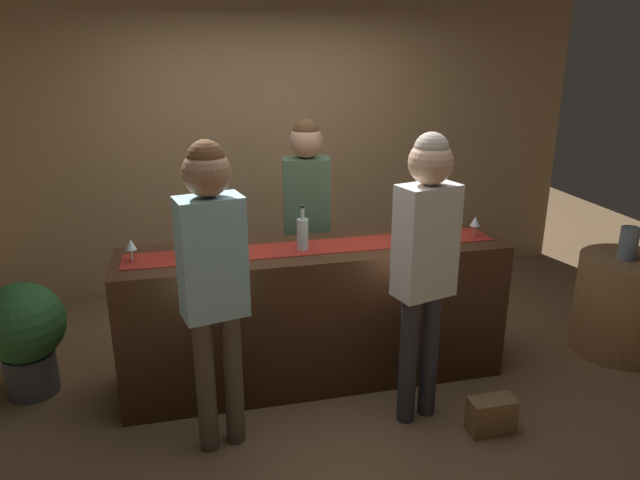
{
  "coord_description": "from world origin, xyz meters",
  "views": [
    {
      "loc": [
        -0.81,
        -3.53,
        2.24
      ],
      "look_at": [
        0.04,
        0.0,
        1.01
      ],
      "focal_mm": 33.04,
      "sensor_mm": 36.0,
      "label": 1
    }
  ],
  "objects_px": {
    "wine_glass_mid_counter": "(131,245)",
    "wine_glass_near_customer": "(180,240)",
    "wine_bottle_green": "(429,224)",
    "handbag": "(491,415)",
    "round_side_table": "(622,305)",
    "wine_bottle_clear": "(303,234)",
    "potted_plant_tall": "(24,332)",
    "bartender": "(306,208)",
    "customer_sipping": "(425,249)",
    "wine_glass_far_end": "(475,222)",
    "customer_browsing": "(212,266)",
    "vase_on_side_table": "(629,243)"
  },
  "relations": [
    {
      "from": "wine_bottle_green",
      "to": "round_side_table",
      "type": "distance_m",
      "value": 1.7
    },
    {
      "from": "customer_sipping",
      "to": "wine_bottle_green",
      "type": "bearing_deg",
      "value": 49.54
    },
    {
      "from": "wine_glass_mid_counter",
      "to": "customer_browsing",
      "type": "bearing_deg",
      "value": -52.91
    },
    {
      "from": "wine_bottle_clear",
      "to": "potted_plant_tall",
      "type": "distance_m",
      "value": 1.92
    },
    {
      "from": "wine_bottle_green",
      "to": "vase_on_side_table",
      "type": "height_order",
      "value": "wine_bottle_green"
    },
    {
      "from": "wine_glass_near_customer",
      "to": "wine_glass_mid_counter",
      "type": "relative_size",
      "value": 1.0
    },
    {
      "from": "wine_glass_mid_counter",
      "to": "wine_glass_far_end",
      "type": "bearing_deg",
      "value": -1.09
    },
    {
      "from": "wine_glass_near_customer",
      "to": "wine_glass_far_end",
      "type": "distance_m",
      "value": 1.98
    },
    {
      "from": "wine_glass_mid_counter",
      "to": "vase_on_side_table",
      "type": "height_order",
      "value": "wine_glass_mid_counter"
    },
    {
      "from": "wine_glass_mid_counter",
      "to": "handbag",
      "type": "xyz_separation_m",
      "value": [
        2.03,
        -0.86,
        -0.95
      ]
    },
    {
      "from": "wine_bottle_green",
      "to": "vase_on_side_table",
      "type": "relative_size",
      "value": 1.26
    },
    {
      "from": "handbag",
      "to": "wine_bottle_green",
      "type": "bearing_deg",
      "value": 97.29
    },
    {
      "from": "bartender",
      "to": "vase_on_side_table",
      "type": "bearing_deg",
      "value": 170.09
    },
    {
      "from": "wine_glass_near_customer",
      "to": "bartender",
      "type": "distance_m",
      "value": 1.07
    },
    {
      "from": "potted_plant_tall",
      "to": "handbag",
      "type": "distance_m",
      "value": 3.0
    },
    {
      "from": "customer_sipping",
      "to": "round_side_table",
      "type": "xyz_separation_m",
      "value": [
        1.81,
        0.44,
        -0.74
      ]
    },
    {
      "from": "wine_bottle_green",
      "to": "bartender",
      "type": "xyz_separation_m",
      "value": [
        -0.71,
        0.6,
        -0.0
      ]
    },
    {
      "from": "bartender",
      "to": "vase_on_side_table",
      "type": "xyz_separation_m",
      "value": [
        2.21,
        -0.74,
        -0.21
      ]
    },
    {
      "from": "potted_plant_tall",
      "to": "handbag",
      "type": "relative_size",
      "value": 2.78
    },
    {
      "from": "wine_glass_far_end",
      "to": "customer_sipping",
      "type": "bearing_deg",
      "value": -137.18
    },
    {
      "from": "wine_glass_far_end",
      "to": "handbag",
      "type": "height_order",
      "value": "wine_glass_far_end"
    },
    {
      "from": "wine_bottle_green",
      "to": "customer_browsing",
      "type": "relative_size",
      "value": 0.17
    },
    {
      "from": "wine_glass_mid_counter",
      "to": "potted_plant_tall",
      "type": "xyz_separation_m",
      "value": [
        -0.74,
        0.24,
        -0.62
      ]
    },
    {
      "from": "wine_glass_mid_counter",
      "to": "wine_glass_near_customer",
      "type": "bearing_deg",
      "value": 5.53
    },
    {
      "from": "wine_glass_far_end",
      "to": "vase_on_side_table",
      "type": "xyz_separation_m",
      "value": [
        1.16,
        -0.13,
        -0.2
      ]
    },
    {
      "from": "customer_browsing",
      "to": "round_side_table",
      "type": "bearing_deg",
      "value": -4.12
    },
    {
      "from": "bartender",
      "to": "wine_glass_near_customer",
      "type": "bearing_deg",
      "value": 39.03
    },
    {
      "from": "wine_glass_mid_counter",
      "to": "round_side_table",
      "type": "height_order",
      "value": "wine_glass_mid_counter"
    },
    {
      "from": "bartender",
      "to": "wine_bottle_clear",
      "type": "bearing_deg",
      "value": 84.15
    },
    {
      "from": "wine_glass_mid_counter",
      "to": "bartender",
      "type": "relative_size",
      "value": 0.08
    },
    {
      "from": "customer_sipping",
      "to": "customer_browsing",
      "type": "height_order",
      "value": "customer_browsing"
    },
    {
      "from": "wine_bottle_clear",
      "to": "wine_glass_mid_counter",
      "type": "relative_size",
      "value": 2.1
    },
    {
      "from": "wine_bottle_clear",
      "to": "customer_sipping",
      "type": "relative_size",
      "value": 0.17
    },
    {
      "from": "wine_bottle_green",
      "to": "customer_browsing",
      "type": "height_order",
      "value": "customer_browsing"
    },
    {
      "from": "wine_glass_far_end",
      "to": "wine_glass_mid_counter",
      "type": "bearing_deg",
      "value": 178.91
    },
    {
      "from": "wine_glass_far_end",
      "to": "wine_bottle_green",
      "type": "bearing_deg",
      "value": 178.27
    },
    {
      "from": "wine_bottle_clear",
      "to": "handbag",
      "type": "relative_size",
      "value": 1.08
    },
    {
      "from": "potted_plant_tall",
      "to": "bartender",
      "type": "bearing_deg",
      "value": 9.6
    },
    {
      "from": "wine_bottle_clear",
      "to": "wine_glass_far_end",
      "type": "distance_m",
      "value": 1.21
    },
    {
      "from": "wine_glass_mid_counter",
      "to": "potted_plant_tall",
      "type": "relative_size",
      "value": 0.19
    },
    {
      "from": "bartender",
      "to": "customer_sipping",
      "type": "xyz_separation_m",
      "value": [
        0.44,
        -1.18,
        0.04
      ]
    },
    {
      "from": "wine_bottle_green",
      "to": "wine_glass_near_customer",
      "type": "distance_m",
      "value": 1.64
    },
    {
      "from": "wine_bottle_green",
      "to": "handbag",
      "type": "bearing_deg",
      "value": -82.71
    },
    {
      "from": "handbag",
      "to": "bartender",
      "type": "bearing_deg",
      "value": 119.8
    },
    {
      "from": "wine_glass_near_customer",
      "to": "vase_on_side_table",
      "type": "height_order",
      "value": "wine_glass_near_customer"
    },
    {
      "from": "wine_glass_far_end",
      "to": "customer_sipping",
      "type": "height_order",
      "value": "customer_sipping"
    },
    {
      "from": "wine_glass_near_customer",
      "to": "vase_on_side_table",
      "type": "xyz_separation_m",
      "value": [
        3.14,
        -0.2,
        -0.2
      ]
    },
    {
      "from": "wine_bottle_green",
      "to": "wine_glass_mid_counter",
      "type": "xyz_separation_m",
      "value": [
        -1.93,
        0.03,
        -0.01
      ]
    },
    {
      "from": "round_side_table",
      "to": "handbag",
      "type": "xyz_separation_m",
      "value": [
        -1.43,
        -0.69,
        -0.26
      ]
    },
    {
      "from": "wine_bottle_clear",
      "to": "customer_browsing",
      "type": "bearing_deg",
      "value": -137.23
    }
  ]
}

